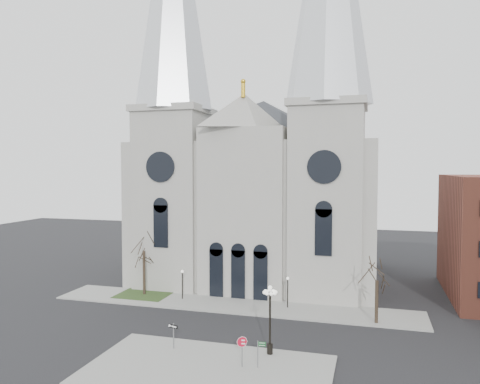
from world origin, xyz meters
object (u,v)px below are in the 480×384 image
(stop_sign, at_px, (242,345))
(one_way_sign, at_px, (174,331))
(globe_lamp, at_px, (270,311))
(street_name_sign, at_px, (259,351))

(stop_sign, relative_size, one_way_sign, 1.10)
(stop_sign, bearing_deg, globe_lamp, 54.31)
(one_way_sign, bearing_deg, globe_lamp, 24.87)
(one_way_sign, xyz_separation_m, street_name_sign, (7.56, -1.62, -0.22))
(street_name_sign, bearing_deg, globe_lamp, 76.60)
(stop_sign, relative_size, street_name_sign, 1.15)
(stop_sign, distance_m, street_name_sign, 1.33)
(stop_sign, xyz_separation_m, one_way_sign, (-6.33, 1.84, -0.24))
(street_name_sign, bearing_deg, one_way_sign, 159.77)
(street_name_sign, bearing_deg, stop_sign, -177.87)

